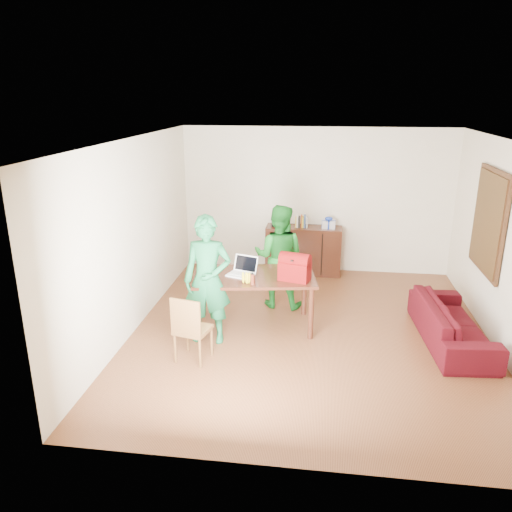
# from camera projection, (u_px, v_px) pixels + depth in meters

# --- Properties ---
(room) EXTENTS (5.20, 5.70, 2.90)m
(room) POSITION_uv_depth(u_px,v_px,m) (313.00, 243.00, 6.87)
(room) COLOR #4A2512
(room) RESTS_ON ground
(table) EXTENTS (1.84, 1.22, 0.80)m
(table) POSITION_uv_depth(u_px,v_px,m) (254.00, 282.00, 7.13)
(table) COLOR black
(table) RESTS_ON ground
(chair) EXTENTS (0.48, 0.47, 0.90)m
(chair) POSITION_uv_depth(u_px,v_px,m) (193.00, 341.00, 6.36)
(chair) COLOR brown
(chair) RESTS_ON ground
(person_near) EXTENTS (0.65, 0.44, 1.77)m
(person_near) POSITION_uv_depth(u_px,v_px,m) (208.00, 280.00, 6.68)
(person_near) COLOR #166336
(person_near) RESTS_ON ground
(person_far) EXTENTS (0.87, 0.71, 1.65)m
(person_far) POSITION_uv_depth(u_px,v_px,m) (279.00, 256.00, 7.84)
(person_far) COLOR #16651D
(person_far) RESTS_ON ground
(laptop) EXTENTS (0.42, 0.36, 0.26)m
(laptop) POSITION_uv_depth(u_px,v_px,m) (241.00, 273.00, 7.07)
(laptop) COLOR white
(laptop) RESTS_ON table
(bananas) EXTENTS (0.17, 0.12, 0.06)m
(bananas) POSITION_uv_depth(u_px,v_px,m) (246.00, 281.00, 6.79)
(bananas) COLOR yellow
(bananas) RESTS_ON table
(bottle) EXTENTS (0.06, 0.06, 0.16)m
(bottle) POSITION_uv_depth(u_px,v_px,m) (252.00, 279.00, 6.73)
(bottle) COLOR maroon
(bottle) RESTS_ON table
(red_bag) EXTENTS (0.47, 0.35, 0.31)m
(red_bag) POSITION_uv_depth(u_px,v_px,m) (295.00, 269.00, 6.87)
(red_bag) COLOR #6E0B07
(red_bag) RESTS_ON table
(sofa) EXTENTS (0.89, 1.95, 0.56)m
(sofa) POSITION_uv_depth(u_px,v_px,m) (452.00, 323.00, 6.82)
(sofa) COLOR #3F080E
(sofa) RESTS_ON ground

